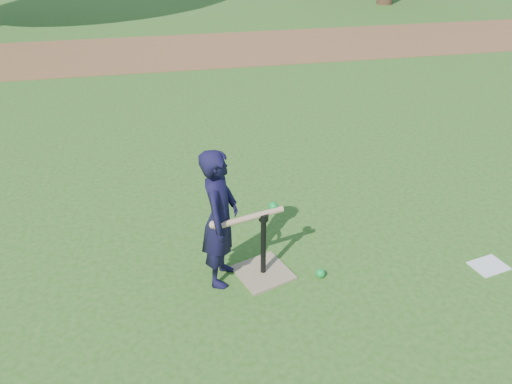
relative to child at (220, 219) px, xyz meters
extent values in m
plane|color=#285116|center=(0.52, 0.16, -0.60)|extent=(80.00, 80.00, 0.00)
cube|color=brown|center=(0.52, 7.66, -0.60)|extent=(24.00, 3.00, 0.01)
imported|color=black|center=(0.00, 0.00, 0.00)|extent=(0.42, 0.51, 1.21)
sphere|color=#0D9132|center=(0.83, -0.17, -0.56)|extent=(0.08, 0.08, 0.08)
cube|color=silver|center=(2.33, -0.34, -0.60)|extent=(0.34, 0.29, 0.01)
cube|color=#8C7859|center=(0.35, -0.02, -0.59)|extent=(0.54, 0.54, 0.02)
cylinder|color=black|center=(0.35, -0.02, -0.30)|extent=(0.05, 0.05, 0.55)
cylinder|color=black|center=(0.35, -0.02, -0.02)|extent=(0.08, 0.08, 0.06)
cylinder|color=tan|center=(0.23, -0.04, 0.00)|extent=(0.59, 0.20, 0.05)
sphere|color=tan|center=(-0.07, -0.08, 0.00)|extent=(0.06, 0.06, 0.06)
sphere|color=#0D9132|center=(0.45, 0.05, 0.02)|extent=(0.08, 0.08, 0.08)
camera|label=1|loc=(-0.41, -3.33, 2.19)|focal=35.00mm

